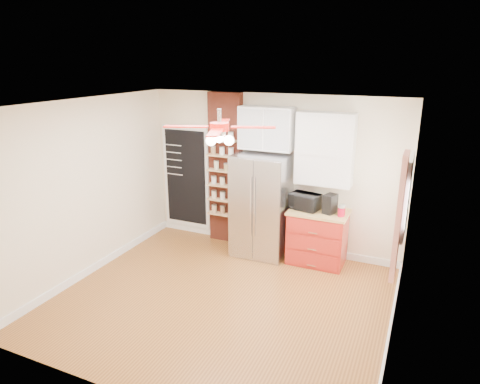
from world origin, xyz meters
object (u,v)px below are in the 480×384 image
at_px(red_cabinet, 317,237).
at_px(ceiling_fan, 219,127).
at_px(canister_left, 341,212).
at_px(pantry_jar_oats, 216,165).
at_px(coffee_maker, 330,204).
at_px(toaster_oven, 305,201).
at_px(fridge, 261,205).

relative_size(red_cabinet, ceiling_fan, 0.67).
relative_size(canister_left, pantry_jar_oats, 0.98).
bearing_deg(canister_left, coffee_maker, 160.27).
bearing_deg(ceiling_fan, coffee_maker, 56.42).
relative_size(ceiling_fan, canister_left, 9.84).
distance_m(ceiling_fan, coffee_maker, 2.41).
relative_size(toaster_oven, canister_left, 3.26).
bearing_deg(pantry_jar_oats, red_cabinet, -3.25).
height_order(red_cabinet, canister_left, canister_left).
bearing_deg(pantry_jar_oats, fridge, -9.73).
height_order(toaster_oven, coffee_maker, coffee_maker).
bearing_deg(toaster_oven, ceiling_fan, -101.37).
bearing_deg(pantry_jar_oats, canister_left, -5.19).
xyz_separation_m(fridge, toaster_oven, (0.73, 0.05, 0.15)).
xyz_separation_m(ceiling_fan, toaster_oven, (0.68, 1.68, -1.40)).
bearing_deg(fridge, coffee_maker, 1.08).
distance_m(fridge, ceiling_fan, 2.25).
bearing_deg(coffee_maker, red_cabinet, -170.68).
height_order(ceiling_fan, pantry_jar_oats, ceiling_fan).
height_order(fridge, toaster_oven, fridge).
bearing_deg(fridge, ceiling_fan, -88.24).
height_order(fridge, ceiling_fan, ceiling_fan).
bearing_deg(canister_left, fridge, 177.96).
bearing_deg(toaster_oven, fridge, -165.44).
bearing_deg(canister_left, red_cabinet, 165.21).
height_order(fridge, pantry_jar_oats, fridge).
xyz_separation_m(coffee_maker, pantry_jar_oats, (-2.06, 0.14, 0.39)).
distance_m(coffee_maker, canister_left, 0.22).
bearing_deg(toaster_oven, pantry_jar_oats, -173.03).
xyz_separation_m(coffee_maker, canister_left, (0.19, -0.07, -0.08)).
height_order(red_cabinet, coffee_maker, coffee_maker).
distance_m(fridge, canister_left, 1.34).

